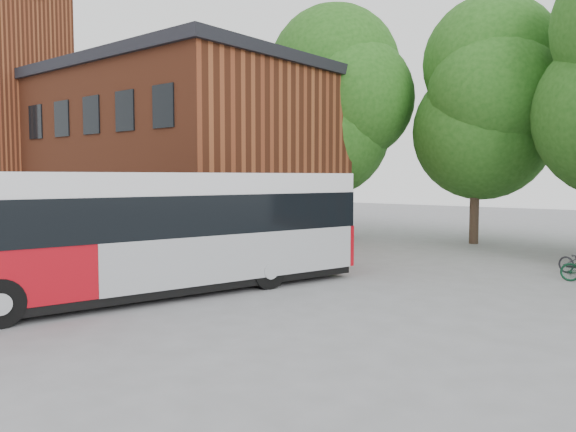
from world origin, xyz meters
The scene contains 7 objects.
ground centered at (0.00, 0.00, 0.00)m, with size 100.00×100.00×0.00m, color slate.
station_building centered at (-13.00, 9.00, 4.25)m, with size 18.40×10.40×8.50m, color brown, non-canonical shape.
clock_tower centered at (-19.00, 5.00, 9.10)m, with size 5.20×5.20×18.20m, color brown, non-canonical shape.
bus_shelter centered at (-4.50, -1.00, 1.45)m, with size 3.60×7.00×2.90m, color black, non-canonical shape.
tree_0 centered at (-6.00, 16.00, 5.50)m, with size 7.92×7.92×11.00m, color #1E4E15, non-canonical shape.
tree_1 centered at (1.00, 17.00, 5.20)m, with size 7.92×7.92×10.40m, color #1E4E15, non-canonical shape.
city_bus centered at (-1.39, -0.23, 1.65)m, with size 2.77×12.98×3.30m, color #A90A14, non-canonical shape.
Camera 1 is at (10.99, -9.31, 3.19)m, focal length 35.00 mm.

